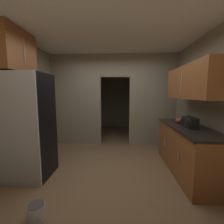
{
  "coord_description": "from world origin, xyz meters",
  "views": [
    {
      "loc": [
        0.21,
        -2.82,
        1.54
      ],
      "look_at": [
        0.02,
        0.82,
        1.09
      ],
      "focal_mm": 24.27,
      "sensor_mm": 36.0,
      "label": 1
    }
  ],
  "objects_px": {
    "refrigerator": "(28,126)",
    "paint_can": "(36,212)",
    "book_stack": "(179,121)",
    "boombox": "(190,122)"
  },
  "relations": [
    {
      "from": "paint_can",
      "to": "refrigerator",
      "type": "bearing_deg",
      "value": 123.87
    },
    {
      "from": "book_stack",
      "to": "boombox",
      "type": "bearing_deg",
      "value": -88.38
    },
    {
      "from": "boombox",
      "to": "book_stack",
      "type": "distance_m",
      "value": 0.45
    },
    {
      "from": "refrigerator",
      "to": "paint_can",
      "type": "xyz_separation_m",
      "value": [
        0.65,
        -0.98,
        -0.84
      ]
    },
    {
      "from": "book_stack",
      "to": "paint_can",
      "type": "distance_m",
      "value": 2.92
    },
    {
      "from": "book_stack",
      "to": "refrigerator",
      "type": "bearing_deg",
      "value": -167.57
    },
    {
      "from": "paint_can",
      "to": "boombox",
      "type": "bearing_deg",
      "value": 27.11
    },
    {
      "from": "refrigerator",
      "to": "paint_can",
      "type": "bearing_deg",
      "value": -56.13
    },
    {
      "from": "refrigerator",
      "to": "boombox",
      "type": "distance_m",
      "value": 2.95
    },
    {
      "from": "refrigerator",
      "to": "book_stack",
      "type": "xyz_separation_m",
      "value": [
        2.93,
        0.65,
        0.01
      ]
    }
  ]
}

